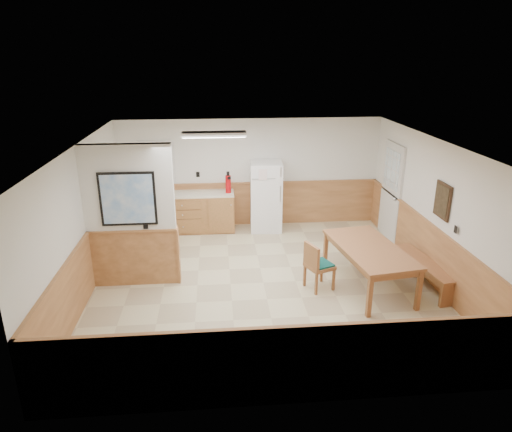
{
  "coord_description": "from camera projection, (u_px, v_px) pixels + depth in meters",
  "views": [
    {
      "loc": [
        -0.78,
        -7.23,
        3.88
      ],
      "look_at": [
        -0.1,
        0.4,
        1.13
      ],
      "focal_mm": 32.0,
      "sensor_mm": 36.0,
      "label": 1
    }
  ],
  "objects": [
    {
      "name": "kitchen_window",
      "position": [
        157.0,
        162.0,
        10.24
      ],
      "size": [
        0.8,
        0.04,
        1.0
      ],
      "color": "silver",
      "rests_on": "back_wall"
    },
    {
      "name": "exterior_door",
      "position": [
        391.0,
        192.0,
        9.83
      ],
      "size": [
        0.07,
        1.02,
        2.15
      ],
      "color": "silver",
      "rests_on": "ground"
    },
    {
      "name": "left_wall",
      "position": [
        82.0,
        223.0,
        7.48
      ],
      "size": [
        0.02,
        6.0,
        2.5
      ],
      "primitive_type": "cube",
      "color": "white",
      "rests_on": "ground"
    },
    {
      "name": "dining_bench",
      "position": [
        424.0,
        267.0,
        7.97
      ],
      "size": [
        0.57,
        1.63,
        0.45
      ],
      "rotation": [
        0.0,
        0.0,
        0.14
      ],
      "color": "#AD663F",
      "rests_on": "ground"
    },
    {
      "name": "dining_chair",
      "position": [
        316.0,
        263.0,
        7.77
      ],
      "size": [
        0.68,
        0.58,
        0.85
      ],
      "rotation": [
        0.0,
        0.0,
        0.39
      ],
      "color": "#AD663F",
      "rests_on": "ground"
    },
    {
      "name": "wainscot_left",
      "position": [
        89.0,
        264.0,
        7.73
      ],
      "size": [
        0.04,
        6.0,
        1.0
      ],
      "primitive_type": "cube",
      "color": "tan",
      "rests_on": "ground"
    },
    {
      "name": "partition_wall",
      "position": [
        131.0,
        218.0,
        7.73
      ],
      "size": [
        1.5,
        0.2,
        2.5
      ],
      "color": "white",
      "rests_on": "ground"
    },
    {
      "name": "fire_extinguisher",
      "position": [
        228.0,
        184.0,
        10.21
      ],
      "size": [
        0.16,
        0.16,
        0.49
      ],
      "rotation": [
        0.0,
        0.0,
        -0.39
      ],
      "color": "#BE0A0F",
      "rests_on": "kitchen_counter"
    },
    {
      "name": "wall_painting",
      "position": [
        442.0,
        201.0,
        7.6
      ],
      "size": [
        0.04,
        0.5,
        0.6
      ],
      "color": "#312113",
      "rests_on": "right_wall"
    },
    {
      "name": "ceiling",
      "position": [
        264.0,
        144.0,
        7.31
      ],
      "size": [
        6.0,
        6.0,
        0.02
      ],
      "primitive_type": "cube",
      "color": "white",
      "rests_on": "back_wall"
    },
    {
      "name": "refrigerator",
      "position": [
        266.0,
        196.0,
        10.38
      ],
      "size": [
        0.74,
        0.74,
        1.59
      ],
      "rotation": [
        0.0,
        0.0,
        -0.06
      ],
      "color": "white",
      "rests_on": "ground"
    },
    {
      "name": "fluorescent_fixture",
      "position": [
        214.0,
        134.0,
        8.48
      ],
      "size": [
        1.2,
        0.3,
        0.09
      ],
      "color": "silver",
      "rests_on": "ceiling"
    },
    {
      "name": "wainscot_back",
      "position": [
        250.0,
        204.0,
        10.78
      ],
      "size": [
        6.0,
        0.04,
        1.0
      ],
      "primitive_type": "cube",
      "color": "tan",
      "rests_on": "ground"
    },
    {
      "name": "dining_table",
      "position": [
        369.0,
        252.0,
        7.8
      ],
      "size": [
        1.24,
        2.05,
        0.75
      ],
      "rotation": [
        0.0,
        0.0,
        0.15
      ],
      "color": "#AD663F",
      "rests_on": "ground"
    },
    {
      "name": "wainscot_right",
      "position": [
        427.0,
        251.0,
        8.24
      ],
      "size": [
        0.04,
        6.0,
        1.0
      ],
      "primitive_type": "cube",
      "color": "tan",
      "rests_on": "ground"
    },
    {
      "name": "ground",
      "position": [
        263.0,
        283.0,
        8.15
      ],
      "size": [
        6.0,
        6.0,
        0.0
      ],
      "primitive_type": "plane",
      "color": "beige",
      "rests_on": "ground"
    },
    {
      "name": "kitchen_counter",
      "position": [
        199.0,
        211.0,
        10.41
      ],
      "size": [
        2.2,
        0.61,
        1.0
      ],
      "color": "#AE6A3E",
      "rests_on": "ground"
    },
    {
      "name": "soap_bottle",
      "position": [
        152.0,
        189.0,
        10.14
      ],
      "size": [
        0.09,
        0.09,
        0.25
      ],
      "primitive_type": "cylinder",
      "rotation": [
        0.0,
        0.0,
        0.08
      ],
      "color": "#198E2D",
      "rests_on": "kitchen_counter"
    },
    {
      "name": "back_wall",
      "position": [
        250.0,
        173.0,
        10.54
      ],
      "size": [
        6.0,
        0.02,
        2.5
      ],
      "primitive_type": "cube",
      "color": "white",
      "rests_on": "ground"
    },
    {
      "name": "right_wall",
      "position": [
        434.0,
        212.0,
        7.99
      ],
      "size": [
        0.02,
        6.0,
        2.5
      ],
      "primitive_type": "cube",
      "color": "white",
      "rests_on": "ground"
    }
  ]
}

